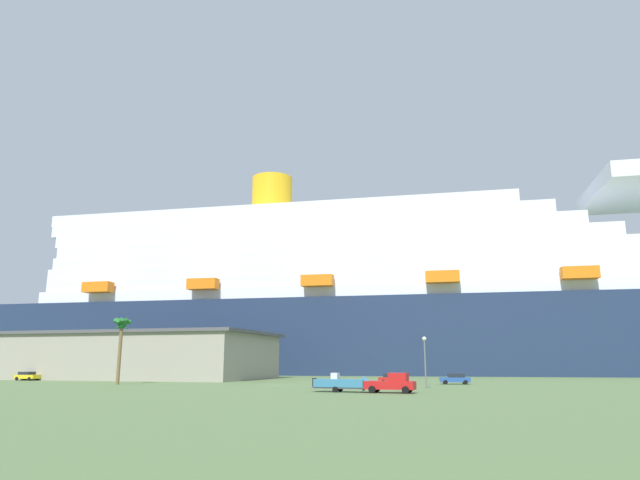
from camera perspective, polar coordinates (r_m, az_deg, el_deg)
ground_plane at (r=114.49m, az=-0.36°, el=-13.97°), size 600.00×600.00×0.00m
cruise_ship at (r=155.84m, az=6.02°, el=-6.59°), size 261.40×37.39×61.85m
terminal_building at (r=122.99m, az=-18.06°, el=-11.11°), size 55.81×32.20×9.19m
pickup_truck at (r=65.13m, az=7.33°, el=-14.26°), size 5.83×2.91×2.20m
small_boat_on_trailer at (r=66.55m, az=2.61°, el=-14.37°), size 8.24×2.76×2.15m
palm_tree at (r=93.92m, az=-19.54°, el=-8.61°), size 2.91×2.95×10.18m
street_lamp at (r=78.30m, az=10.60°, el=-11.27°), size 0.56×0.56×6.75m
parked_car_red_hatchback at (r=91.14m, az=7.41°, el=-13.79°), size 4.72×2.18×1.58m
parked_car_blue_suv at (r=91.86m, az=13.58°, el=-13.54°), size 4.67×2.32×1.58m
parked_car_black_coupe at (r=114.93m, az=-20.34°, el=-12.81°), size 4.65×2.37×1.58m
parked_car_yellow_taxi at (r=120.19m, az=-27.62°, el=-12.13°), size 4.87×2.58×1.58m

